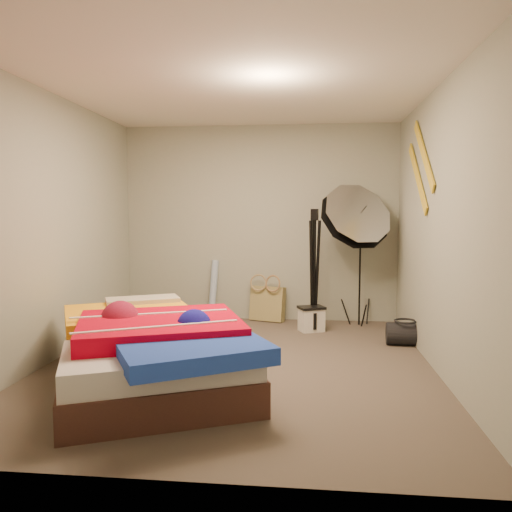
# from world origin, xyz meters

# --- Properties ---
(floor) EXTENTS (4.00, 4.00, 0.00)m
(floor) POSITION_xyz_m (0.00, 0.00, 0.00)
(floor) COLOR brown
(floor) RESTS_ON ground
(ceiling) EXTENTS (4.00, 4.00, 0.00)m
(ceiling) POSITION_xyz_m (0.00, 0.00, 2.50)
(ceiling) COLOR silver
(ceiling) RESTS_ON wall_back
(wall_back) EXTENTS (3.50, 0.00, 3.50)m
(wall_back) POSITION_xyz_m (0.00, 2.00, 1.25)
(wall_back) COLOR gray
(wall_back) RESTS_ON floor
(wall_front) EXTENTS (3.50, 0.00, 3.50)m
(wall_front) POSITION_xyz_m (0.00, -2.00, 1.25)
(wall_front) COLOR gray
(wall_front) RESTS_ON floor
(wall_left) EXTENTS (0.00, 4.00, 4.00)m
(wall_left) POSITION_xyz_m (-1.75, 0.00, 1.25)
(wall_left) COLOR gray
(wall_left) RESTS_ON floor
(wall_right) EXTENTS (0.00, 4.00, 4.00)m
(wall_right) POSITION_xyz_m (1.75, 0.00, 1.25)
(wall_right) COLOR gray
(wall_right) RESTS_ON floor
(tote_bag) EXTENTS (0.48, 0.32, 0.46)m
(tote_bag) POSITION_xyz_m (0.11, 1.90, 0.22)
(tote_bag) COLOR tan
(tote_bag) RESTS_ON floor
(wrapping_roll) EXTENTS (0.15, 0.24, 0.78)m
(wrapping_roll) POSITION_xyz_m (-0.60, 1.90, 0.39)
(wrapping_roll) COLOR #5780B8
(wrapping_roll) RESTS_ON floor
(camera_case) EXTENTS (0.32, 0.29, 0.27)m
(camera_case) POSITION_xyz_m (0.67, 1.39, 0.13)
(camera_case) COLOR silver
(camera_case) RESTS_ON floor
(duffel_bag) EXTENTS (0.40, 0.26, 0.24)m
(duffel_bag) POSITION_xyz_m (1.65, 0.87, 0.12)
(duffel_bag) COLOR black
(duffel_bag) RESTS_ON floor
(wall_stripe_upper) EXTENTS (0.02, 0.91, 0.78)m
(wall_stripe_upper) POSITION_xyz_m (1.73, 0.60, 1.95)
(wall_stripe_upper) COLOR gold
(wall_stripe_upper) RESTS_ON wall_right
(wall_stripe_lower) EXTENTS (0.02, 0.91, 0.78)m
(wall_stripe_lower) POSITION_xyz_m (1.73, 0.85, 1.75)
(wall_stripe_lower) COLOR gold
(wall_stripe_lower) RESTS_ON wall_right
(bed) EXTENTS (2.10, 2.33, 0.57)m
(bed) POSITION_xyz_m (-0.62, -0.57, 0.29)
(bed) COLOR #45261F
(bed) RESTS_ON floor
(photo_umbrella) EXTENTS (0.94, 0.90, 1.83)m
(photo_umbrella) POSITION_xyz_m (1.17, 1.63, 1.31)
(photo_umbrella) COLOR black
(photo_umbrella) RESTS_ON floor
(camera_tripod) EXTENTS (0.09, 0.09, 1.43)m
(camera_tripod) POSITION_xyz_m (0.70, 1.49, 0.82)
(camera_tripod) COLOR black
(camera_tripod) RESTS_ON floor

